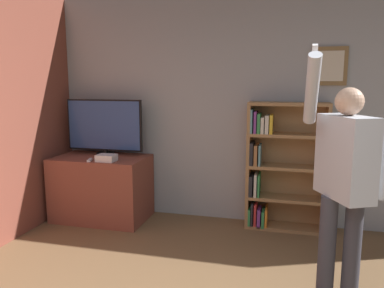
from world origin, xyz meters
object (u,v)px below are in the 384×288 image
at_px(bookshelf, 279,167).
at_px(game_console, 106,158).
at_px(television, 104,127).
at_px(person, 344,174).

bearing_deg(bookshelf, game_console, -167.10).
relative_size(television, person, 0.51).
distance_m(television, game_console, 0.50).
bearing_deg(person, bookshelf, 173.86).
height_order(game_console, person, person).
distance_m(game_console, bookshelf, 1.96).
xyz_separation_m(game_console, bookshelf, (1.91, 0.44, -0.09)).
height_order(bookshelf, person, person).
relative_size(game_console, person, 0.11).
relative_size(television, game_console, 4.61).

